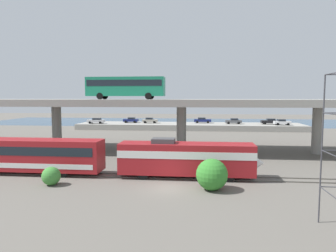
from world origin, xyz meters
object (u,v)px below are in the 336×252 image
at_px(parked_car_4, 270,121).
at_px(parked_car_6, 96,121).
at_px(transit_bus_on_overpass, 126,86).
at_px(service_truck_west, 41,150).
at_px(parked_car_5, 282,122).
at_px(train_locomotive, 193,157).
at_px(parked_car_0, 131,120).
at_px(parked_car_3, 150,120).
at_px(parked_car_2, 202,120).
at_px(train_coach_lead, 8,154).
at_px(parked_car_1, 234,121).

distance_m(parked_car_4, parked_car_6, 46.16).
bearing_deg(transit_bus_on_overpass, service_truck_west, 43.08).
bearing_deg(parked_car_5, service_truck_west, -134.22).
height_order(train_locomotive, parked_car_5, train_locomotive).
xyz_separation_m(train_locomotive, parked_car_0, (-18.42, 52.08, 0.04)).
relative_size(train_locomotive, parked_car_5, 3.73).
relative_size(service_truck_west, parked_car_3, 1.64).
relative_size(parked_car_3, parked_car_5, 1.03).
bearing_deg(train_locomotive, service_truck_west, 163.17).
relative_size(transit_bus_on_overpass, service_truck_west, 1.76).
bearing_deg(parked_car_2, train_locomotive, -91.44).
xyz_separation_m(service_truck_west, parked_car_5, (41.45, 42.60, 0.59)).
bearing_deg(parked_car_5, parked_car_2, 166.95).
relative_size(parked_car_2, parked_car_3, 1.12).
distance_m(train_coach_lead, parked_car_1, 59.36).
bearing_deg(parked_car_0, parked_car_6, 22.70).
height_order(train_coach_lead, parked_car_3, train_coach_lead).
bearing_deg(parked_car_5, train_coach_lead, -130.88).
height_order(service_truck_west, parked_car_4, service_truck_west).
bearing_deg(service_truck_west, parked_car_5, 45.78).
bearing_deg(parked_car_5, parked_car_4, 135.57).
height_order(train_coach_lead, parked_car_4, train_coach_lead).
bearing_deg(transit_bus_on_overpass, parked_car_2, -107.40).
xyz_separation_m(train_locomotive, parked_car_4, (18.97, 51.05, 0.04)).
bearing_deg(parked_car_3, service_truck_west, -98.89).
height_order(transit_bus_on_overpass, service_truck_west, transit_bus_on_overpass).
relative_size(transit_bus_on_overpass, parked_car_5, 2.97).
bearing_deg(parked_car_2, parked_car_5, -13.05).
relative_size(parked_car_1, parked_car_5, 1.06).
relative_size(service_truck_west, parked_car_1, 1.59).
bearing_deg(parked_car_3, parked_car_2, 7.44).
bearing_deg(parked_car_3, parked_car_0, 173.39).
relative_size(train_coach_lead, parked_car_4, 4.72).
bearing_deg(parked_car_0, service_truck_west, 87.97).
xyz_separation_m(service_truck_west, parked_car_3, (7.10, 45.38, 0.59)).
height_order(service_truck_west, parked_car_6, service_truck_west).
relative_size(parked_car_1, parked_car_6, 0.93).
height_order(parked_car_1, parked_car_3, same).
bearing_deg(train_coach_lead, service_truck_west, 83.65).
distance_m(parked_car_1, parked_car_6, 36.75).
bearing_deg(parked_car_0, parked_car_3, 173.39).
relative_size(train_coach_lead, parked_car_5, 5.34).
xyz_separation_m(train_coach_lead, transit_bus_on_overpass, (10.00, 14.79, 8.08)).
xyz_separation_m(parked_car_3, parked_car_5, (34.35, -2.78, -0.00)).
xyz_separation_m(train_coach_lead, parked_car_3, (7.77, 51.45, 0.06)).
bearing_deg(service_truck_west, parked_car_3, 81.11).
bearing_deg(parked_car_2, parked_car_4, -7.32).
height_order(train_locomotive, train_coach_lead, train_locomotive).
xyz_separation_m(parked_car_0, parked_car_5, (39.82, -3.42, -0.00)).
relative_size(transit_bus_on_overpass, parked_car_0, 2.97).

